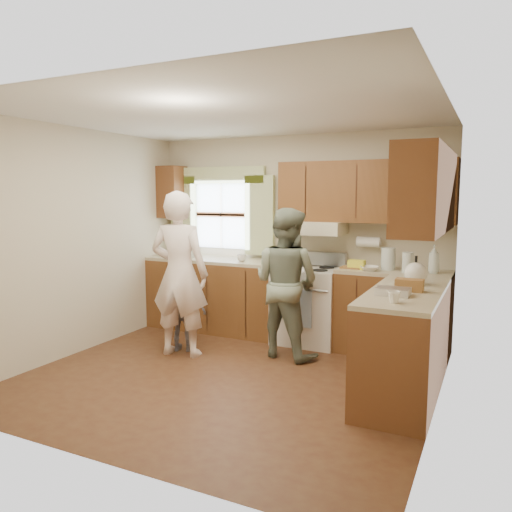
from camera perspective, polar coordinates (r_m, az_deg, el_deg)
The scene contains 6 objects.
room at distance 4.73m, azimuth -3.20°, elevation 0.73°, with size 3.80×3.80×3.80m.
kitchen_fixtures at distance 5.52m, azimuth 7.89°, elevation -2.72°, with size 3.80×2.25×2.15m.
stove at distance 6.03m, azimuth 6.03°, elevation -5.47°, with size 0.76×0.67×1.07m.
woman_left at distance 5.51m, azimuth -8.74°, elevation -2.06°, with size 0.66×0.43×1.81m, color white.
woman_right at distance 5.44m, azimuth 3.46°, elevation -3.07°, with size 0.79×0.62×1.63m, color #27412F.
child at distance 5.73m, azimuth -8.33°, elevation -6.36°, with size 0.52×0.22×0.89m, color gray.
Camera 1 is at (2.28, -4.11, 1.77)m, focal length 35.00 mm.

